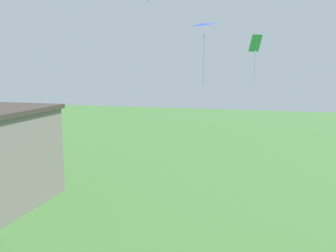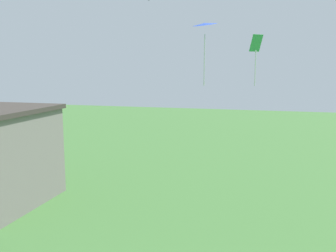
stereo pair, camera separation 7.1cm
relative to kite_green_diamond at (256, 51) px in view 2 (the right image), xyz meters
name	(u,v)px [view 2 (the right image)]	position (x,y,z in m)	size (l,w,h in m)	color
kite_green_diamond	(256,51)	(0.00, 0.00, 0.00)	(0.56, 0.54, 2.10)	green
kite_blue_delta	(205,26)	(-1.91, -1.34, 0.93)	(1.29, 1.29, 2.51)	blue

